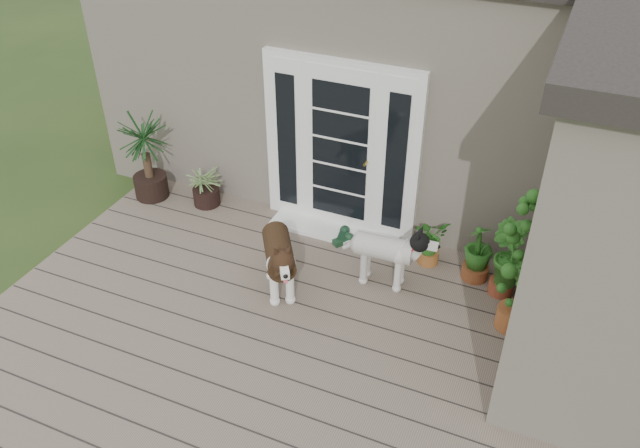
% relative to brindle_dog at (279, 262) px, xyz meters
% --- Properties ---
extents(deck, '(6.20, 4.60, 0.12)m').
position_rel_brindle_dog_xyz_m(deck, '(0.33, -0.78, -0.45)').
color(deck, '#6B5B4C').
rests_on(deck, ground).
extents(house_main, '(7.40, 4.00, 3.10)m').
position_rel_brindle_dog_xyz_m(house_main, '(0.33, 3.47, 1.04)').
color(house_main, '#665E54').
rests_on(house_main, ground).
extents(house_wing, '(1.60, 2.40, 3.10)m').
position_rel_brindle_dog_xyz_m(house_wing, '(3.23, 0.32, 1.04)').
color(house_wing, '#665E54').
rests_on(house_wing, ground).
extents(door_unit, '(1.90, 0.14, 2.15)m').
position_rel_brindle_dog_xyz_m(door_unit, '(0.13, 1.42, 0.68)').
color(door_unit, white).
rests_on(door_unit, deck).
extents(door_step, '(1.60, 0.40, 0.05)m').
position_rel_brindle_dog_xyz_m(door_step, '(0.13, 1.22, -0.37)').
color(door_step, white).
rests_on(door_step, deck).
extents(brindle_dog, '(0.85, 1.01, 0.78)m').
position_rel_brindle_dog_xyz_m(brindle_dog, '(0.00, 0.00, 0.00)').
color(brindle_dog, '#3C2715').
rests_on(brindle_dog, deck).
extents(white_dog, '(0.86, 0.41, 0.70)m').
position_rel_brindle_dog_xyz_m(white_dog, '(0.98, 0.56, -0.04)').
color(white_dog, white).
rests_on(white_dog, deck).
extents(spider_plant, '(0.63, 0.63, 0.62)m').
position_rel_brindle_dog_xyz_m(spider_plant, '(-1.65, 1.17, -0.08)').
color(spider_plant, '#A2BD74').
rests_on(spider_plant, deck).
extents(yucca, '(0.96, 0.96, 1.21)m').
position_rel_brindle_dog_xyz_m(yucca, '(-2.42, 1.05, 0.21)').
color(yucca, black).
rests_on(yucca, deck).
extents(herb_a, '(0.53, 0.53, 0.48)m').
position_rel_brindle_dog_xyz_m(herb_a, '(1.35, 1.12, -0.15)').
color(herb_a, '#1E651D').
rests_on(herb_a, deck).
extents(herb_b, '(0.63, 0.63, 0.67)m').
position_rel_brindle_dog_xyz_m(herb_b, '(2.22, 0.92, -0.06)').
color(herb_b, '#275418').
rests_on(herb_b, deck).
extents(herb_c, '(0.52, 0.52, 0.58)m').
position_rel_brindle_dog_xyz_m(herb_c, '(1.91, 1.06, -0.10)').
color(herb_c, '#245D1A').
rests_on(herb_c, deck).
extents(sapling, '(0.57, 0.57, 1.68)m').
position_rel_brindle_dog_xyz_m(sapling, '(2.41, 0.42, 0.45)').
color(sapling, '#29651C').
rests_on(sapling, deck).
extents(clog_left, '(0.20, 0.34, 0.10)m').
position_rel_brindle_dog_xyz_m(clog_left, '(0.28, 1.16, -0.34)').
color(clog_left, black).
rests_on(clog_left, deck).
extents(clog_right, '(0.28, 0.32, 0.09)m').
position_rel_brindle_dog_xyz_m(clog_right, '(0.31, 1.07, -0.35)').
color(clog_right, '#163720').
rests_on(clog_right, deck).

